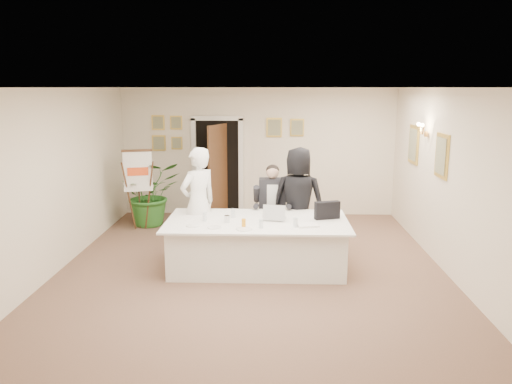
{
  "coord_description": "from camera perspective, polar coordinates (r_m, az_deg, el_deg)",
  "views": [
    {
      "loc": [
        0.32,
        -7.47,
        2.8
      ],
      "look_at": [
        0.05,
        0.6,
        1.11
      ],
      "focal_mm": 35.0,
      "sensor_mm": 36.0,
      "label": 1
    }
  ],
  "objects": [
    {
      "name": "seated_man",
      "position": [
        8.84,
        1.88,
        -1.58
      ],
      "size": [
        0.77,
        0.8,
        1.5
      ],
      "primitive_type": null,
      "rotation": [
        0.0,
        0.0,
        0.21
      ],
      "color": "black",
      "rests_on": "floor"
    },
    {
      "name": "wall_right",
      "position": [
        8.06,
        21.31,
        1.02
      ],
      "size": [
        0.1,
        7.0,
        2.8
      ],
      "primitive_type": "cube",
      "color": "white",
      "rests_on": "floor"
    },
    {
      "name": "steel_jug",
      "position": [
        7.66,
        -3.34,
        -3.09
      ],
      "size": [
        0.1,
        0.1,
        0.11
      ],
      "primitive_type": "cylinder",
      "rotation": [
        0.0,
        0.0,
        -0.24
      ],
      "color": "silver",
      "rests_on": "conference_table"
    },
    {
      "name": "plate_near",
      "position": [
        7.28,
        -1.37,
        -4.26
      ],
      "size": [
        0.29,
        0.29,
        0.01
      ],
      "primitive_type": "cylinder",
      "rotation": [
        0.0,
        0.0,
        0.29
      ],
      "color": "white",
      "rests_on": "conference_table"
    },
    {
      "name": "wall_sconce",
      "position": [
        9.07,
        18.57,
        6.8
      ],
      "size": [
        0.2,
        0.3,
        0.24
      ],
      "primitive_type": null,
      "color": "gold",
      "rests_on": "wall_right"
    },
    {
      "name": "glass_c",
      "position": [
        7.41,
        4.53,
        -3.49
      ],
      "size": [
        0.08,
        0.08,
        0.14
      ],
      "primitive_type": "cylinder",
      "rotation": [
        0.0,
        0.0,
        -0.12
      ],
      "color": "silver",
      "rests_on": "conference_table"
    },
    {
      "name": "potted_palm",
      "position": [
        10.5,
        -12.0,
        -0.17
      ],
      "size": [
        1.54,
        1.47,
        1.33
      ],
      "primitive_type": "imported",
      "rotation": [
        0.0,
        0.0,
        0.49
      ],
      "color": "#286622",
      "rests_on": "floor"
    },
    {
      "name": "glass_a",
      "position": [
        7.76,
        -5.89,
        -2.81
      ],
      "size": [
        0.08,
        0.08,
        0.14
      ],
      "primitive_type": "cylinder",
      "rotation": [
        0.0,
        0.0,
        0.3
      ],
      "color": "silver",
      "rests_on": "conference_table"
    },
    {
      "name": "paper_stack",
      "position": [
        7.49,
        5.92,
        -3.79
      ],
      "size": [
        0.35,
        0.28,
        0.03
      ],
      "primitive_type": "cube",
      "rotation": [
        0.0,
        0.0,
        0.21
      ],
      "color": "white",
      "rests_on": "conference_table"
    },
    {
      "name": "doorway",
      "position": [
        11.0,
        -4.39,
        2.61
      ],
      "size": [
        1.14,
        0.86,
        2.2
      ],
      "color": "black",
      "rests_on": "floor"
    },
    {
      "name": "plate_mid",
      "position": [
        7.39,
        -4.77,
        -4.04
      ],
      "size": [
        0.25,
        0.25,
        0.01
      ],
      "primitive_type": "cylinder",
      "rotation": [
        0.0,
        0.0,
        -0.19
      ],
      "color": "white",
      "rests_on": "conference_table"
    },
    {
      "name": "standing_woman",
      "position": [
        8.59,
        4.86,
        -0.9
      ],
      "size": [
        0.98,
        0.73,
        1.82
      ],
      "primitive_type": "imported",
      "rotation": [
        0.0,
        0.0,
        2.96
      ],
      "color": "black",
      "rests_on": "floor"
    },
    {
      "name": "flip_chart",
      "position": [
        10.16,
        -13.24,
        -0.19
      ],
      "size": [
        0.58,
        0.42,
        1.59
      ],
      "color": "#3C2A13",
      "rests_on": "floor"
    },
    {
      "name": "ceiling",
      "position": [
        7.48,
        -0.54,
        11.84
      ],
      "size": [
        6.0,
        7.0,
        0.02
      ],
      "primitive_type": "cube",
      "color": "white",
      "rests_on": "wall_back"
    },
    {
      "name": "oj_glass",
      "position": [
        7.37,
        -1.42,
        -3.58
      ],
      "size": [
        0.07,
        0.07,
        0.13
      ],
      "primitive_type": "cylinder",
      "rotation": [
        0.0,
        0.0,
        0.14
      ],
      "color": "orange",
      "rests_on": "conference_table"
    },
    {
      "name": "wall_front",
      "position": [
        4.22,
        -2.54,
        -7.52
      ],
      "size": [
        6.0,
        0.1,
        2.8
      ],
      "primitive_type": "cube",
      "color": "white",
      "rests_on": "floor"
    },
    {
      "name": "pictures_back_wall",
      "position": [
        11.04,
        -3.94,
        6.87
      ],
      "size": [
        3.4,
        0.06,
        0.8
      ],
      "primitive_type": null,
      "color": "gold",
      "rests_on": "wall_back"
    },
    {
      "name": "conference_table",
      "position": [
        7.88,
        0.13,
        -5.95
      ],
      "size": [
        2.83,
        1.5,
        0.78
      ],
      "color": "silver",
      "rests_on": "floor"
    },
    {
      "name": "laptop",
      "position": [
        7.81,
        2.07,
        -2.15
      ],
      "size": [
        0.4,
        0.42,
        0.28
      ],
      "primitive_type": null,
      "rotation": [
        0.0,
        0.0,
        -0.16
      ],
      "color": "#B7BABC",
      "rests_on": "conference_table"
    },
    {
      "name": "wall_left",
      "position": [
        8.29,
        -21.71,
        1.27
      ],
      "size": [
        0.1,
        7.0,
        2.8
      ],
      "primitive_type": "cube",
      "color": "white",
      "rests_on": "floor"
    },
    {
      "name": "wall_back",
      "position": [
        11.06,
        0.25,
        4.56
      ],
      "size": [
        6.0,
        0.1,
        2.8
      ],
      "primitive_type": "cube",
      "color": "white",
      "rests_on": "floor"
    },
    {
      "name": "glass_d",
      "position": [
        7.94,
        -2.63,
        -2.44
      ],
      "size": [
        0.08,
        0.08,
        0.14
      ],
      "primitive_type": "cylinder",
      "rotation": [
        0.0,
        0.0,
        0.21
      ],
      "color": "silver",
      "rests_on": "conference_table"
    },
    {
      "name": "glass_b",
      "position": [
        7.34,
        0.57,
        -3.61
      ],
      "size": [
        0.08,
        0.08,
        0.14
      ],
      "primitive_type": "cylinder",
      "rotation": [
        0.0,
        0.0,
        0.29
      ],
      "color": "silver",
      "rests_on": "conference_table"
    },
    {
      "name": "floor",
      "position": [
        7.98,
        -0.5,
        -8.69
      ],
      "size": [
        7.0,
        7.0,
        0.0
      ],
      "primitive_type": "plane",
      "color": "brown",
      "rests_on": "ground"
    },
    {
      "name": "pictures_right_wall",
      "position": [
        9.13,
        18.85,
        4.6
      ],
      "size": [
        0.06,
        2.2,
        0.8
      ],
      "primitive_type": null,
      "color": "gold",
      "rests_on": "wall_right"
    },
    {
      "name": "standing_man",
      "position": [
        8.28,
        -6.61,
        -1.3
      ],
      "size": [
        0.8,
        0.79,
        1.86
      ],
      "primitive_type": "imported",
      "rotation": [
        0.0,
        0.0,
        3.9
      ],
      "color": "white",
      "rests_on": "floor"
    },
    {
      "name": "plate_left",
      "position": [
        7.52,
        -7.19,
        -3.82
      ],
      "size": [
        0.26,
        0.26,
        0.01
      ],
      "primitive_type": "cylinder",
      "rotation": [
        0.0,
        0.0,
        -0.24
      ],
      "color": "white",
      "rests_on": "conference_table"
    },
    {
      "name": "laptop_bag",
      "position": [
        7.91,
        8.14,
        -2.07
      ],
      "size": [
        0.41,
        0.22,
        0.28
      ],
      "primitive_type": "cube",
      "rotation": [
        0.0,
        0.0,
        0.3
      ],
      "color": "black",
      "rests_on": "conference_table"
    }
  ]
}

